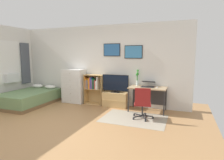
# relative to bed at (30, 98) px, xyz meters

# --- Properties ---
(ground_plane) EXTENTS (7.20, 7.20, 0.00)m
(ground_plane) POSITION_rel_bed_xyz_m (2.18, -1.37, -0.23)
(ground_plane) COLOR #A87A4C
(wall_back_with_posters) EXTENTS (6.12, 0.09, 2.70)m
(wall_back_with_posters) POSITION_rel_bed_xyz_m (2.19, 1.06, 1.12)
(wall_back_with_posters) COLOR silver
(wall_back_with_posters) RESTS_ON ground_plane
(area_rug) EXTENTS (1.70, 1.20, 0.01)m
(area_rug) POSITION_rel_bed_xyz_m (3.76, -0.14, -0.23)
(area_rug) COLOR #9E937F
(area_rug) RESTS_ON ground_plane
(bed) EXTENTS (1.39, 2.05, 0.58)m
(bed) POSITION_rel_bed_xyz_m (0.00, 0.00, 0.00)
(bed) COLOR brown
(bed) RESTS_ON ground_plane
(dresser) EXTENTS (0.80, 0.46, 1.20)m
(dresser) POSITION_rel_bed_xyz_m (1.29, 0.79, 0.37)
(dresser) COLOR silver
(dresser) RESTS_ON ground_plane
(bookshelf) EXTENTS (0.67, 0.30, 1.03)m
(bookshelf) POSITION_rel_bed_xyz_m (2.03, 0.85, 0.39)
(bookshelf) COLOR tan
(bookshelf) RESTS_ON ground_plane
(tv_stand) EXTENTS (0.82, 0.41, 0.48)m
(tv_stand) POSITION_rel_bed_xyz_m (2.88, 0.80, 0.01)
(tv_stand) COLOR tan
(tv_stand) RESTS_ON ground_plane
(television) EXTENTS (0.89, 0.16, 0.58)m
(television) POSITION_rel_bed_xyz_m (2.88, 0.78, 0.54)
(television) COLOR black
(television) RESTS_ON tv_stand
(desk) EXTENTS (1.10, 0.64, 0.74)m
(desk) POSITION_rel_bed_xyz_m (3.96, 0.76, 0.38)
(desk) COLOR tan
(desk) RESTS_ON ground_plane
(office_chair) EXTENTS (0.58, 0.57, 0.86)m
(office_chair) POSITION_rel_bed_xyz_m (3.97, -0.10, 0.23)
(office_chair) COLOR #232326
(office_chair) RESTS_ON ground_plane
(laptop) EXTENTS (0.41, 0.44, 0.17)m
(laptop) POSITION_rel_bed_xyz_m (3.94, 0.80, 0.58)
(laptop) COLOR black
(laptop) RESTS_ON desk
(computer_mouse) EXTENTS (0.06, 0.10, 0.03)m
(computer_mouse) POSITION_rel_bed_xyz_m (4.24, 0.66, 0.52)
(computer_mouse) COLOR silver
(computer_mouse) RESTS_ON desk
(bamboo_vase) EXTENTS (0.10, 0.10, 0.50)m
(bamboo_vase) POSITION_rel_bed_xyz_m (3.58, 0.91, 0.75)
(bamboo_vase) COLOR silver
(bamboo_vase) RESTS_ON desk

